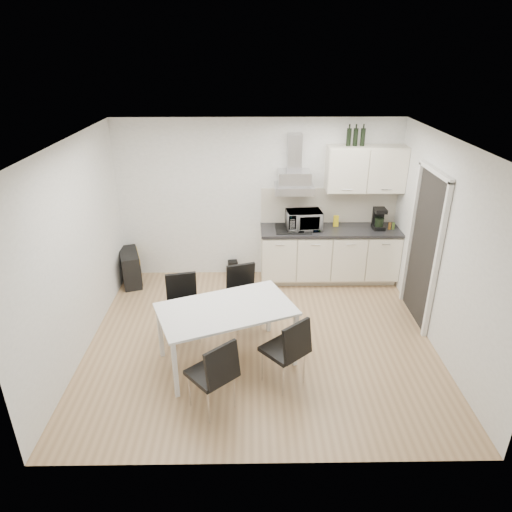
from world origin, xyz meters
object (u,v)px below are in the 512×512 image
at_px(chair_near_left, 211,374).
at_px(dining_table, 226,313).
at_px(kitchenette, 332,233).
at_px(guitar_amp, 130,267).
at_px(chair_near_right, 284,350).
at_px(floor_speaker, 233,268).
at_px(chair_far_right, 245,299).
at_px(chair_far_left, 184,309).

bearing_deg(chair_near_left, dining_table, 39.44).
distance_m(kitchenette, guitar_amp, 3.33).
bearing_deg(chair_near_right, dining_table, 107.06).
relative_size(guitar_amp, floor_speaker, 2.72).
bearing_deg(chair_far_right, kitchenette, -152.81).
bearing_deg(guitar_amp, kitchenette, -16.99).
height_order(chair_far_right, chair_near_right, same).
distance_m(chair_far_right, floor_speaker, 1.63).
height_order(chair_far_left, floor_speaker, chair_far_left).
relative_size(chair_near_right, guitar_amp, 1.25).
bearing_deg(guitar_amp, dining_table, -69.81).
relative_size(kitchenette, dining_table, 1.41).
bearing_deg(dining_table, kitchenette, 31.72).
distance_m(chair_near_left, floor_speaker, 3.17).
height_order(chair_far_right, floor_speaker, chair_far_right).
distance_m(dining_table, floor_speaker, 2.40).
xyz_separation_m(chair_near_left, chair_near_right, (0.79, 0.40, 0.00)).
xyz_separation_m(chair_far_left, chair_near_left, (0.45, -1.31, 0.00)).
relative_size(kitchenette, chair_far_right, 2.86).
relative_size(chair_far_left, floor_speaker, 3.39).
bearing_deg(guitar_amp, chair_near_left, -80.47).
distance_m(chair_near_left, guitar_amp, 3.29).
relative_size(kitchenette, chair_near_right, 2.86).
relative_size(chair_far_right, floor_speaker, 3.39).
height_order(chair_near_right, guitar_amp, chair_near_right).
bearing_deg(dining_table, chair_far_left, 118.11).
distance_m(chair_far_right, guitar_amp, 2.32).
bearing_deg(chair_far_right, dining_table, 55.82).
xyz_separation_m(dining_table, guitar_amp, (-1.67, 2.09, -0.41)).
bearing_deg(floor_speaker, chair_near_left, -101.83).
distance_m(chair_near_right, guitar_amp, 3.42).
xyz_separation_m(kitchenette, chair_near_right, (-0.95, -2.59, -0.39)).
distance_m(kitchenette, chair_far_right, 2.03).
relative_size(dining_table, chair_far_right, 2.03).
distance_m(kitchenette, chair_near_right, 2.78).
bearing_deg(chair_near_left, kitchenette, 18.09).
relative_size(chair_far_left, chair_near_left, 1.00).
relative_size(chair_near_right, floor_speaker, 3.39).
bearing_deg(kitchenette, chair_far_right, -134.62).
xyz_separation_m(chair_far_left, chair_near_right, (1.24, -0.91, 0.00)).
bearing_deg(guitar_amp, chair_far_left, -74.17).
xyz_separation_m(chair_far_left, chair_far_right, (0.80, 0.26, 0.00)).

